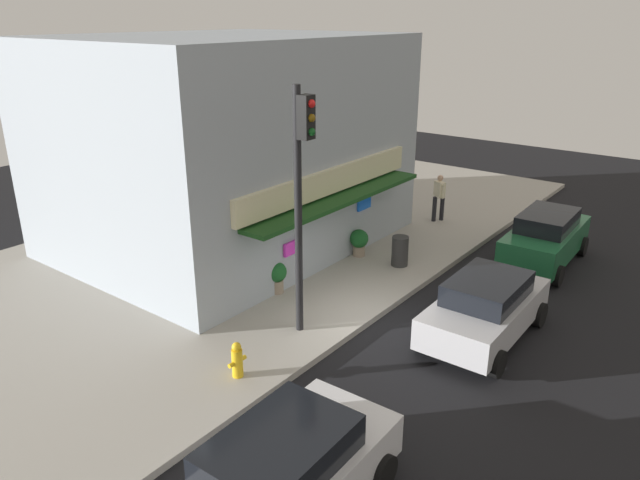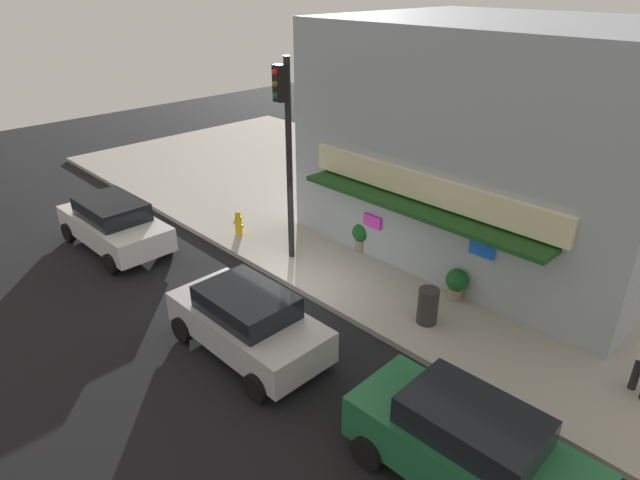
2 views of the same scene
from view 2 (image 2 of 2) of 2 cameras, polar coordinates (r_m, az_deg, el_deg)
ground_plane at (r=15.20m, az=-2.64°, el=-5.45°), size 48.99×48.99×0.00m
sidewalk at (r=19.28m, az=11.14°, el=1.55°), size 32.66×12.29×0.17m
corner_building at (r=17.83m, az=19.16°, el=10.34°), size 10.43×9.08×6.71m
traffic_light at (r=15.25m, az=-3.61°, el=10.75°), size 0.32×0.58×5.91m
fire_hydrant at (r=18.11m, az=-8.62°, el=1.75°), size 0.48×0.24×0.82m
trash_can at (r=13.66m, az=11.31°, el=-6.85°), size 0.51×0.51×0.93m
potted_plant_by_doorway at (r=16.84m, az=4.38°, el=0.54°), size 0.58×0.58×0.91m
potted_plant_by_window at (r=14.76m, az=14.23°, el=-4.35°), size 0.60×0.60×0.88m
parked_car_green at (r=9.98m, az=15.41°, el=-20.33°), size 4.22×2.04×1.72m
parked_car_white at (r=18.45m, az=-20.92°, el=1.65°), size 4.40×2.16×1.62m
parked_car_silver at (r=12.65m, az=-7.65°, el=-8.45°), size 4.08×2.07×1.60m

